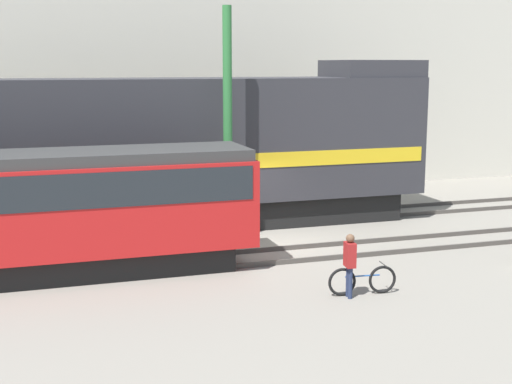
% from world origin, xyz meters
% --- Properties ---
extents(ground_plane, '(120.00, 120.00, 0.00)m').
position_xyz_m(ground_plane, '(0.00, 0.00, 0.00)').
color(ground_plane, gray).
extents(track_near, '(60.00, 1.51, 0.14)m').
position_xyz_m(track_near, '(0.00, -1.38, 0.07)').
color(track_near, '#47423D').
rests_on(track_near, ground).
extents(track_far, '(60.00, 1.51, 0.14)m').
position_xyz_m(track_far, '(0.00, 3.27, 0.07)').
color(track_far, '#47423D').
rests_on(track_far, ground).
extents(building_backdrop, '(43.57, 6.00, 14.97)m').
position_xyz_m(building_backdrop, '(0.00, 12.57, 7.49)').
color(building_backdrop, beige).
rests_on(building_backdrop, ground).
extents(freight_locomotive, '(20.25, 3.04, 5.72)m').
position_xyz_m(freight_locomotive, '(-3.44, 3.27, 2.67)').
color(freight_locomotive, black).
rests_on(freight_locomotive, ground).
extents(streetcar, '(10.17, 2.54, 3.34)m').
position_xyz_m(streetcar, '(-6.21, -1.38, 1.91)').
color(streetcar, black).
rests_on(streetcar, ground).
extents(bicycle, '(1.74, 0.44, 0.77)m').
position_xyz_m(bicycle, '(0.67, -5.20, 0.36)').
color(bicycle, black).
rests_on(bicycle, ground).
extents(person, '(0.26, 0.38, 1.58)m').
position_xyz_m(person, '(0.27, -5.30, 0.95)').
color(person, '#232D4C').
rests_on(person, ground).
extents(utility_pole_center, '(0.28, 0.28, 7.33)m').
position_xyz_m(utility_pole_center, '(-1.01, 0.95, 3.67)').
color(utility_pole_center, '#2D7238').
rests_on(utility_pole_center, ground).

